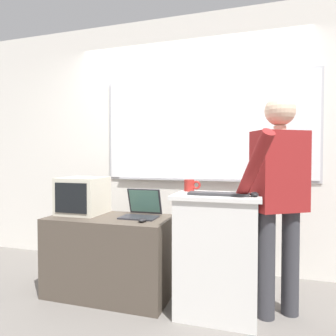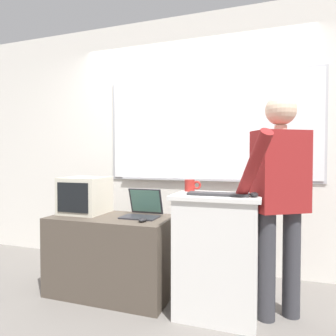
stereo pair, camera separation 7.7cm
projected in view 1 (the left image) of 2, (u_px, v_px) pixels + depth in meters
name	position (u px, v px, depth m)	size (l,w,h in m)	color
ground_plane	(146.00, 328.00, 2.12)	(30.00, 30.00, 0.00)	slate
back_wall	(189.00, 142.00, 3.33)	(6.40, 0.17, 2.76)	silver
lectern_podium	(217.00, 254.00, 2.29)	(0.65, 0.45, 0.93)	silver
side_desk	(110.00, 255.00, 2.65)	(1.07, 0.55, 0.69)	#4C4238
person_presenter	(279.00, 190.00, 2.25)	(0.56, 0.69, 1.67)	#333338
laptop	(142.00, 208.00, 2.64)	(0.31, 0.28, 0.24)	#28282D
wireless_keyboard	(218.00, 194.00, 2.22)	(0.45, 0.14, 0.02)	#2D2D30
computer_mouse_by_laptop	(143.00, 220.00, 2.41)	(0.06, 0.10, 0.03)	black
computer_mouse_by_keyboard	(254.00, 194.00, 2.13)	(0.06, 0.10, 0.03)	black
crt_monitor	(83.00, 195.00, 2.78)	(0.38, 0.39, 0.34)	beige
coffee_mug	(190.00, 185.00, 2.49)	(0.14, 0.08, 0.10)	maroon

